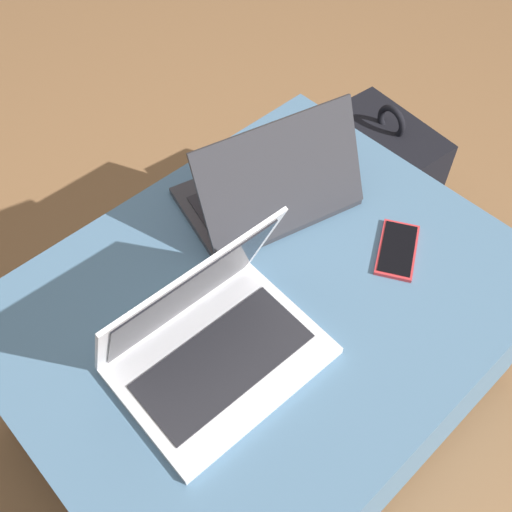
{
  "coord_description": "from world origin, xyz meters",
  "views": [
    {
      "loc": [
        -0.44,
        -0.45,
        1.4
      ],
      "look_at": [
        0.01,
        0.03,
        0.54
      ],
      "focal_mm": 42.0,
      "sensor_mm": 36.0,
      "label": 1
    }
  ],
  "objects_px": {
    "laptop_far": "(271,190)",
    "backpack": "(379,188)",
    "cell_phone": "(397,249)",
    "laptop_near": "(210,338)"
  },
  "relations": [
    {
      "from": "laptop_far",
      "to": "cell_phone",
      "type": "height_order",
      "value": "laptop_far"
    },
    {
      "from": "cell_phone",
      "to": "backpack",
      "type": "distance_m",
      "value": 0.51
    },
    {
      "from": "laptop_far",
      "to": "backpack",
      "type": "bearing_deg",
      "value": -164.56
    },
    {
      "from": "laptop_far",
      "to": "backpack",
      "type": "relative_size",
      "value": 0.8
    },
    {
      "from": "laptop_near",
      "to": "cell_phone",
      "type": "relative_size",
      "value": 2.21
    },
    {
      "from": "laptop_far",
      "to": "cell_phone",
      "type": "xyz_separation_m",
      "value": [
        0.1,
        -0.26,
        -0.04
      ]
    },
    {
      "from": "cell_phone",
      "to": "backpack",
      "type": "xyz_separation_m",
      "value": [
        0.34,
        0.27,
        -0.27
      ]
    },
    {
      "from": "cell_phone",
      "to": "backpack",
      "type": "relative_size",
      "value": 0.33
    },
    {
      "from": "laptop_far",
      "to": "cell_phone",
      "type": "distance_m",
      "value": 0.28
    },
    {
      "from": "laptop_near",
      "to": "backpack",
      "type": "xyz_separation_m",
      "value": [
        0.75,
        0.19,
        -0.31
      ]
    }
  ]
}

